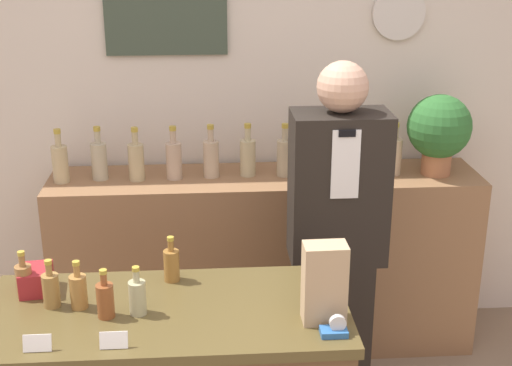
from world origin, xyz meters
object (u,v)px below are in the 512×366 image
Objects in this scene: shopkeeper at (336,246)px; paper_bag at (324,283)px; potted_plant at (439,129)px; tape_dispenser at (335,329)px.

shopkeeper reaches higher than paper_bag.
shopkeeper is 4.00× the size of potted_plant.
potted_plant is at bearing 58.33° from paper_bag.
tape_dispenser is (-0.16, -0.85, 0.10)m from shopkeeper.
paper_bag is (-0.18, -0.75, 0.22)m from shopkeeper.
paper_bag is at bearing -121.67° from potted_plant.
tape_dispenser is at bearing -119.09° from potted_plant.
shopkeeper is 0.87m from tape_dispenser.
shopkeeper is 0.80m from paper_bag.
paper_bag is 3.17× the size of tape_dispenser.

